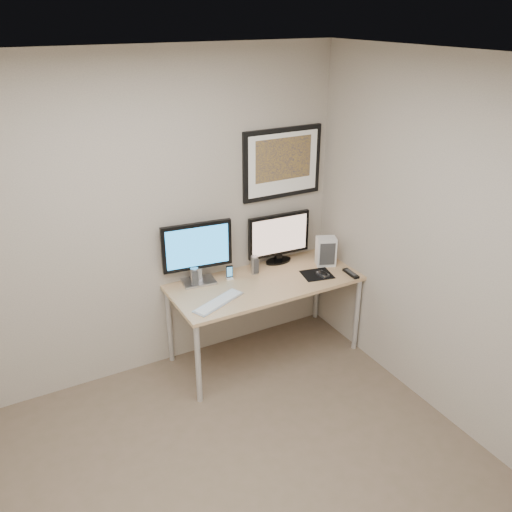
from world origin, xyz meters
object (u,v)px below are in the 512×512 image
object	(u,v)px
monitor_large	(197,250)
fan_unit	(326,251)
keyboard	(219,302)
desk	(265,288)
framed_art	(282,163)
phone_dock	(230,272)
speaker_right	(254,265)
monitor_tv	(279,237)
speaker_left	(195,277)

from	to	relation	value
monitor_large	fan_unit	xyz separation A→B (m)	(1.13, -0.22, -0.16)
keyboard	monitor_large	bearing A→B (deg)	66.33
fan_unit	desk	bearing A→B (deg)	-154.84
desk	keyboard	distance (m)	0.53
framed_art	phone_dock	distance (m)	1.03
speaker_right	fan_unit	distance (m)	0.66
monitor_tv	framed_art	bearing A→B (deg)	49.45
monitor_tv	speaker_right	distance (m)	0.35
monitor_large	phone_dock	bearing A→B (deg)	-6.86
monitor_large	framed_art	bearing A→B (deg)	12.69
desk	speaker_left	distance (m)	0.60
framed_art	keyboard	distance (m)	1.32
framed_art	phone_dock	size ratio (longest dim) A/B	6.01
desk	speaker_left	world-z (taller)	speaker_left
monitor_large	monitor_tv	bearing A→B (deg)	8.76
fan_unit	monitor_large	bearing A→B (deg)	-168.18
desk	speaker_right	bearing A→B (deg)	92.24
keyboard	fan_unit	bearing A→B (deg)	-14.87
phone_dock	keyboard	size ratio (longest dim) A/B	0.26
monitor_large	fan_unit	bearing A→B (deg)	-4.05
fan_unit	speaker_left	bearing A→B (deg)	-165.97
monitor_tv	keyboard	size ratio (longest dim) A/B	1.24
monitor_large	keyboard	distance (m)	0.49
speaker_right	keyboard	xyz separation A→B (m)	(-0.49, -0.32, -0.07)
desk	monitor_tv	bearing A→B (deg)	42.94
monitor_tv	keyboard	distance (m)	0.93
desk	framed_art	xyz separation A→B (m)	(0.35, 0.33, 0.96)
speaker_left	keyboard	distance (m)	0.37
speaker_right	framed_art	bearing A→B (deg)	25.65
desk	monitor_large	distance (m)	0.66
framed_art	monitor_tv	world-z (taller)	framed_art
framed_art	fan_unit	size ratio (longest dim) A/B	2.90
framed_art	keyboard	xyz separation A→B (m)	(-0.85, -0.48, -0.88)
monitor_tv	phone_dock	world-z (taller)	monitor_tv
speaker_right	fan_unit	xyz separation A→B (m)	(0.64, -0.15, 0.05)
fan_unit	speaker_right	bearing A→B (deg)	-170.24
framed_art	phone_dock	world-z (taller)	framed_art
monitor_tv	speaker_right	xyz separation A→B (m)	(-0.30, -0.10, -0.16)
speaker_right	keyboard	distance (m)	0.59
desk	fan_unit	world-z (taller)	fan_unit
framed_art	monitor_tv	distance (m)	0.65
framed_art	fan_unit	distance (m)	0.87
monitor_large	phone_dock	world-z (taller)	monitor_large
framed_art	monitor_tv	size ratio (longest dim) A/B	1.28
desk	monitor_large	world-z (taller)	monitor_large
speaker_left	monitor_large	bearing A→B (deg)	49.72
desk	monitor_tv	size ratio (longest dim) A/B	2.74
monitor_large	keyboard	bearing A→B (deg)	-83.18
monitor_tv	fan_unit	size ratio (longest dim) A/B	2.26
monitor_large	speaker_right	size ratio (longest dim) A/B	3.59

